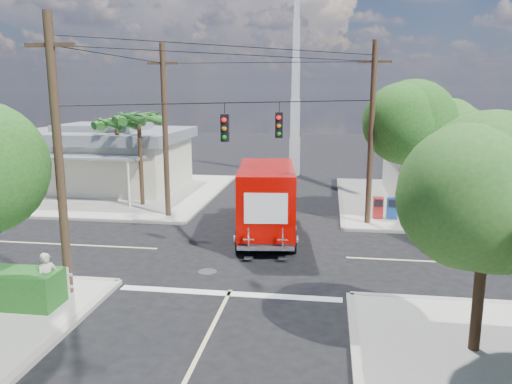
# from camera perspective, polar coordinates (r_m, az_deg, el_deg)

# --- Properties ---
(ground) EXTENTS (120.00, 120.00, 0.00)m
(ground) POSITION_cam_1_polar(r_m,az_deg,el_deg) (20.98, -0.79, -6.98)
(ground) COLOR black
(ground) RESTS_ON ground
(sidewalk_ne) EXTENTS (14.12, 14.12, 0.14)m
(sidewalk_ne) POSITION_cam_1_polar(r_m,az_deg,el_deg) (32.17, 21.99, -1.15)
(sidewalk_ne) COLOR #ABA69B
(sidewalk_ne) RESTS_ON ground
(sidewalk_nw) EXTENTS (14.12, 14.12, 0.14)m
(sidewalk_nw) POSITION_cam_1_polar(r_m,az_deg,el_deg) (34.23, -16.09, -0.03)
(sidewalk_nw) COLOR #ABA69B
(sidewalk_nw) RESTS_ON ground
(road_markings) EXTENTS (32.00, 32.00, 0.01)m
(road_markings) POSITION_cam_1_polar(r_m,az_deg,el_deg) (19.61, -1.48, -8.32)
(road_markings) COLOR beige
(road_markings) RESTS_ON ground
(building_ne) EXTENTS (11.80, 10.20, 4.50)m
(building_ne) POSITION_cam_1_polar(r_m,az_deg,el_deg) (33.25, 24.57, 2.98)
(building_ne) COLOR silver
(building_ne) RESTS_ON sidewalk_ne
(building_nw) EXTENTS (10.80, 10.20, 4.30)m
(building_nw) POSITION_cam_1_polar(r_m,az_deg,el_deg) (35.78, -16.88, 3.90)
(building_nw) COLOR beige
(building_nw) RESTS_ON sidewalk_nw
(radio_tower) EXTENTS (0.80, 0.80, 17.00)m
(radio_tower) POSITION_cam_1_polar(r_m,az_deg,el_deg) (39.75, 4.52, 10.02)
(radio_tower) COLOR silver
(radio_tower) RESTS_ON ground
(tree_ne_front) EXTENTS (4.21, 4.14, 6.66)m
(tree_ne_front) POSITION_cam_1_polar(r_m,az_deg,el_deg) (26.78, 17.11, 6.97)
(tree_ne_front) COLOR #422D1C
(tree_ne_front) RESTS_ON sidewalk_ne
(tree_ne_back) EXTENTS (3.77, 3.66, 5.82)m
(tree_ne_back) POSITION_cam_1_polar(r_m,az_deg,el_deg) (29.47, 21.43, 5.92)
(tree_ne_back) COLOR #422D1C
(tree_ne_back) RESTS_ON sidewalk_ne
(tree_se) EXTENTS (3.67, 3.54, 5.62)m
(tree_se) POSITION_cam_1_polar(r_m,az_deg,el_deg) (13.25, 25.03, -0.98)
(tree_se) COLOR #422D1C
(tree_se) RESTS_ON sidewalk_se
(palm_nw_front) EXTENTS (3.01, 3.08, 5.59)m
(palm_nw_front) POSITION_cam_1_polar(r_m,az_deg,el_deg) (29.20, -13.25, 8.05)
(palm_nw_front) COLOR #422D1C
(palm_nw_front) RESTS_ON sidewalk_nw
(palm_nw_back) EXTENTS (3.01, 3.08, 5.19)m
(palm_nw_back) POSITION_cam_1_polar(r_m,az_deg,el_deg) (31.38, -15.65, 7.47)
(palm_nw_back) COLOR #422D1C
(palm_nw_back) RESTS_ON sidewalk_nw
(utility_poles) EXTENTS (12.00, 10.68, 9.00)m
(utility_poles) POSITION_cam_1_polar(r_m,az_deg,el_deg) (21.86, -4.29, 6.28)
(utility_poles) COLOR #473321
(utility_poles) RESTS_ON ground
(vending_boxes) EXTENTS (1.90, 0.50, 1.10)m
(vending_boxes) POSITION_cam_1_polar(r_m,az_deg,el_deg) (26.74, 15.27, -1.79)
(vending_boxes) COLOR maroon
(vending_boxes) RESTS_ON sidewalk_ne
(delivery_truck) EXTENTS (3.24, 7.95, 3.35)m
(delivery_truck) POSITION_cam_1_polar(r_m,az_deg,el_deg) (23.13, 1.22, -0.86)
(delivery_truck) COLOR black
(delivery_truck) RESTS_ON ground
(parked_car) EXTENTS (5.22, 2.58, 1.42)m
(parked_car) POSITION_cam_1_polar(r_m,az_deg,el_deg) (24.25, 25.92, -3.86)
(parked_car) COLOR silver
(parked_car) RESTS_ON ground
(pedestrian) EXTENTS (0.68, 0.74, 1.69)m
(pedestrian) POSITION_cam_1_polar(r_m,az_deg,el_deg) (16.74, -22.70, -9.23)
(pedestrian) COLOR #BCB19F
(pedestrian) RESTS_ON sidewalk_sw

